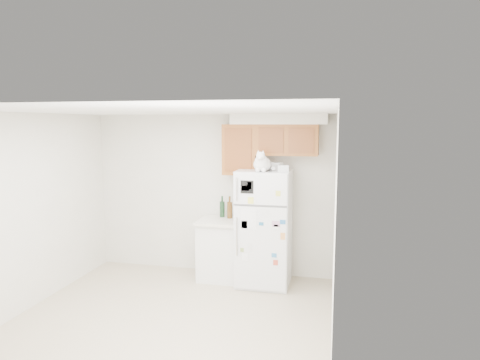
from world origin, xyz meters
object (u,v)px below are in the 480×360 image
(bottle_green, at_px, (222,206))
(bottle_amber, at_px, (230,207))
(cat, at_px, (262,163))
(refrigerator, at_px, (264,227))
(storage_box_back, at_px, (276,166))
(storage_box_front, at_px, (283,168))
(base_counter, at_px, (220,249))

(bottle_green, height_order, bottle_amber, bottle_amber)
(cat, bearing_deg, refrigerator, 89.89)
(storage_box_back, bearing_deg, refrigerator, -133.08)
(storage_box_back, relative_size, bottle_amber, 0.53)
(cat, height_order, bottle_green, cat)
(storage_box_front, bearing_deg, bottle_amber, 140.43)
(storage_box_front, bearing_deg, base_counter, 149.72)
(base_counter, distance_m, storage_box_back, 1.54)
(base_counter, distance_m, storage_box_front, 1.62)
(storage_box_front, height_order, bottle_amber, storage_box_front)
(refrigerator, height_order, bottle_green, refrigerator)
(base_counter, height_order, storage_box_front, storage_box_front)
(bottle_amber, bearing_deg, bottle_green, 156.82)
(base_counter, relative_size, storage_box_front, 6.13)
(storage_box_back, xyz_separation_m, bottle_amber, (-0.72, 0.11, -0.66))
(storage_box_back, distance_m, bottle_amber, 0.98)
(refrigerator, bearing_deg, cat, -90.11)
(storage_box_front, distance_m, bottle_amber, 1.13)
(refrigerator, height_order, cat, cat)
(refrigerator, xyz_separation_m, bottle_amber, (-0.57, 0.20, 0.24))
(refrigerator, distance_m, cat, 0.99)
(cat, height_order, storage_box_back, cat)
(base_counter, height_order, cat, cat)
(storage_box_front, distance_m, bottle_green, 1.25)
(storage_box_front, bearing_deg, storage_box_back, 101.10)
(refrigerator, distance_m, bottle_green, 0.78)
(storage_box_back, xyz_separation_m, storage_box_front, (0.13, -0.24, -0.01))
(base_counter, xyz_separation_m, bottle_amber, (0.12, 0.12, 0.63))
(cat, bearing_deg, bottle_amber, 144.11)
(refrigerator, height_order, storage_box_front, storage_box_front)
(base_counter, relative_size, storage_box_back, 5.11)
(base_counter, xyz_separation_m, bottle_green, (-0.01, 0.18, 0.62))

